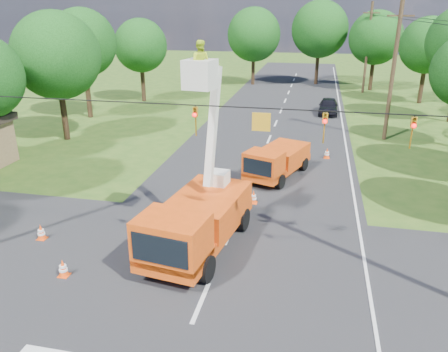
% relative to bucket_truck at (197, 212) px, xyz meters
% --- Properties ---
extents(ground, '(140.00, 140.00, 0.00)m').
position_rel_bucket_truck_xyz_m(ground, '(1.01, 16.62, -1.71)').
color(ground, '#2B5018').
rests_on(ground, ground).
extents(road_main, '(12.00, 100.00, 0.06)m').
position_rel_bucket_truck_xyz_m(road_main, '(1.01, 16.62, -1.71)').
color(road_main, black).
rests_on(road_main, ground).
extents(road_cross, '(56.00, 10.00, 0.07)m').
position_rel_bucket_truck_xyz_m(road_cross, '(1.01, -1.38, -1.71)').
color(road_cross, black).
rests_on(road_cross, ground).
extents(edge_line, '(0.12, 90.00, 0.02)m').
position_rel_bucket_truck_xyz_m(edge_line, '(6.61, 16.62, -1.71)').
color(edge_line, silver).
rests_on(edge_line, ground).
extents(bucket_truck, '(3.43, 6.94, 8.24)m').
position_rel_bucket_truck_xyz_m(bucket_truck, '(0.00, 0.00, 0.00)').
color(bucket_truck, '#EE4F10').
rests_on(bucket_truck, ground).
extents(second_truck, '(3.63, 5.68, 2.00)m').
position_rel_bucket_truck_xyz_m(second_truck, '(2.30, 8.91, -0.67)').
color(second_truck, '#EE4F10').
rests_on(second_truck, ground).
extents(ground_worker, '(0.81, 0.61, 2.00)m').
position_rel_bucket_truck_xyz_m(ground_worker, '(-0.98, -0.72, -0.71)').
color(ground_worker, orange).
rests_on(ground_worker, ground).
extents(distant_car, '(1.86, 4.35, 1.46)m').
position_rel_bucket_truck_xyz_m(distant_car, '(5.41, 26.46, -0.98)').
color(distant_car, black).
rests_on(distant_car, ground).
extents(traffic_cone_1, '(0.38, 0.38, 0.71)m').
position_rel_bucket_truck_xyz_m(traffic_cone_1, '(1.55, 4.97, -1.36)').
color(traffic_cone_1, '#FF4A0D').
rests_on(traffic_cone_1, ground).
extents(traffic_cone_2, '(0.38, 0.38, 0.71)m').
position_rel_bucket_truck_xyz_m(traffic_cone_2, '(2.61, 8.09, -1.36)').
color(traffic_cone_2, '#FF4A0D').
rests_on(traffic_cone_2, ground).
extents(traffic_cone_3, '(0.38, 0.38, 0.71)m').
position_rel_bucket_truck_xyz_m(traffic_cone_3, '(-4.35, -2.90, -1.36)').
color(traffic_cone_3, '#FF4A0D').
rests_on(traffic_cone_3, ground).
extents(traffic_cone_4, '(0.38, 0.38, 0.71)m').
position_rel_bucket_truck_xyz_m(traffic_cone_4, '(-6.78, -0.59, -1.36)').
color(traffic_cone_4, '#FF4A0D').
rests_on(traffic_cone_4, ground).
extents(traffic_cone_6, '(0.38, 0.38, 0.71)m').
position_rel_bucket_truck_xyz_m(traffic_cone_6, '(5.23, 13.04, -1.36)').
color(traffic_cone_6, '#FF4A0D').
rests_on(traffic_cone_6, ground).
extents(pole_right_mid, '(1.80, 0.30, 10.00)m').
position_rel_bucket_truck_xyz_m(pole_right_mid, '(9.51, 18.62, 3.39)').
color(pole_right_mid, '#4C3823').
rests_on(pole_right_mid, ground).
extents(pole_right_far, '(1.80, 0.30, 10.00)m').
position_rel_bucket_truck_xyz_m(pole_right_far, '(9.51, 38.62, 3.39)').
color(pole_right_far, '#4C3823').
rests_on(pole_right_far, ground).
extents(signal_span, '(18.00, 0.29, 1.07)m').
position_rel_bucket_truck_xyz_m(signal_span, '(3.23, -1.39, 4.16)').
color(signal_span, black).
rests_on(signal_span, ground).
extents(tree_left_d, '(6.20, 6.20, 9.24)m').
position_rel_bucket_truck_xyz_m(tree_left_d, '(-13.99, 13.62, 4.41)').
color(tree_left_d, '#382616').
rests_on(tree_left_d, ground).
extents(tree_left_e, '(5.80, 5.80, 9.41)m').
position_rel_bucket_truck_xyz_m(tree_left_e, '(-15.79, 20.62, 4.78)').
color(tree_left_e, '#382616').
rests_on(tree_left_e, ground).
extents(tree_left_f, '(5.40, 5.40, 8.40)m').
position_rel_bucket_truck_xyz_m(tree_left_f, '(-13.79, 28.62, 3.97)').
color(tree_left_f, '#382616').
rests_on(tree_left_f, ground).
extents(tree_right_e, '(5.60, 5.60, 8.63)m').
position_rel_bucket_truck_xyz_m(tree_right_e, '(14.81, 33.62, 4.10)').
color(tree_right_e, '#382616').
rests_on(tree_right_e, ground).
extents(tree_far_a, '(6.60, 6.60, 9.50)m').
position_rel_bucket_truck_xyz_m(tree_far_a, '(-3.99, 41.62, 4.47)').
color(tree_far_a, '#382616').
rests_on(tree_far_a, ground).
extents(tree_far_b, '(7.00, 7.00, 10.32)m').
position_rel_bucket_truck_xyz_m(tree_far_b, '(4.01, 43.62, 5.09)').
color(tree_far_b, '#382616').
rests_on(tree_far_b, ground).
extents(tree_far_c, '(6.20, 6.20, 9.18)m').
position_rel_bucket_truck_xyz_m(tree_far_c, '(10.51, 40.62, 4.35)').
color(tree_far_c, '#382616').
rests_on(tree_far_c, ground).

